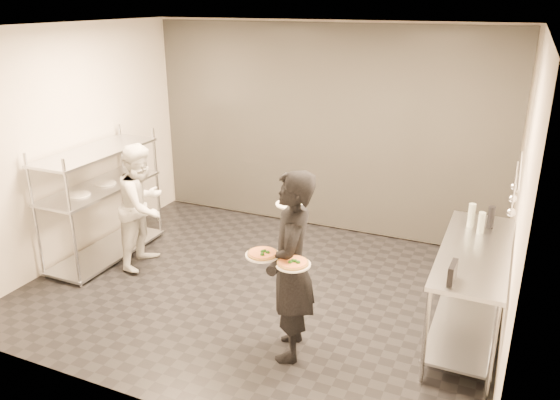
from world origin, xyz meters
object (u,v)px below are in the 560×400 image
at_px(bottle_clear, 481,223).
at_px(bottle_dark, 491,217).
at_px(pizza_plate_near, 263,254).
at_px(bottle_green, 471,215).
at_px(salad_plate, 291,202).
at_px(prep_counter, 472,277).
at_px(waiter, 291,267).
at_px(chef, 143,206).
at_px(pass_rack, 101,198).
at_px(pos_monitor, 452,273).
at_px(pizza_plate_far, 293,263).

distance_m(bottle_clear, bottle_dark, 0.18).
bearing_deg(pizza_plate_near, bottle_green, 47.54).
bearing_deg(bottle_dark, bottle_green, -167.34).
height_order(pizza_plate_near, bottle_green, bottle_green).
bearing_deg(salad_plate, bottle_clear, 33.90).
xyz_separation_m(prep_counter, bottle_dark, (0.08, 0.55, 0.41)).
bearing_deg(pizza_plate_near, prep_counter, 35.34).
height_order(waiter, chef, waiter).
bearing_deg(waiter, salad_plate, -174.22).
bearing_deg(bottle_dark, pass_rack, -172.92).
distance_m(prep_counter, pos_monitor, 0.82).
relative_size(salad_plate, bottle_clear, 1.28).
relative_size(pos_monitor, bottle_green, 0.91).
relative_size(waiter, bottle_green, 7.12).
xyz_separation_m(pizza_plate_near, pizza_plate_far, (0.28, -0.02, -0.02)).
bearing_deg(pos_monitor, prep_counter, 83.38).
bearing_deg(pos_monitor, bottle_green, 91.93).
bearing_deg(bottle_green, chef, -172.52).
height_order(pizza_plate_near, salad_plate, salad_plate).
distance_m(pass_rack, pos_monitor, 4.28).
bearing_deg(pizza_plate_near, pizza_plate_far, -4.44).
bearing_deg(pizza_plate_far, chef, 153.83).
xyz_separation_m(pass_rack, salad_plate, (2.78, -0.65, 0.59)).
xyz_separation_m(chef, pizza_plate_far, (2.41, -1.18, 0.29)).
distance_m(waiter, bottle_clear, 1.95).
bearing_deg(prep_counter, bottle_dark, 81.68).
bearing_deg(pass_rack, bottle_clear, 5.11).
xyz_separation_m(waiter, bottle_green, (1.33, 1.42, 0.17)).
relative_size(pizza_plate_far, pos_monitor, 1.33).
distance_m(pizza_plate_near, bottle_clear, 2.21).
xyz_separation_m(pizza_plate_near, bottle_dark, (1.68, 1.68, -0.02)).
bearing_deg(chef, bottle_clear, -89.84).
xyz_separation_m(chef, pizza_plate_near, (2.13, -1.16, 0.31)).
bearing_deg(chef, pass_rack, 87.59).
distance_m(chef, bottle_dark, 3.86).
bearing_deg(waiter, chef, -130.05).
xyz_separation_m(prep_counter, pos_monitor, (-0.12, -0.72, 0.37)).
height_order(pos_monitor, bottle_green, bottle_green).
height_order(pass_rack, prep_counter, pass_rack).
xyz_separation_m(prep_counter, bottle_clear, (0.00, 0.38, 0.40)).
distance_m(salad_plate, bottle_clear, 1.90).
bearing_deg(bottle_dark, prep_counter, -98.32).
relative_size(pizza_plate_near, pos_monitor, 1.32).
bearing_deg(pos_monitor, pizza_plate_near, -161.50).
xyz_separation_m(waiter, salad_plate, (-0.11, 0.26, 0.49)).
xyz_separation_m(pos_monitor, bottle_dark, (0.20, 1.27, 0.04)).
relative_size(pizza_plate_near, bottle_clear, 1.37).
distance_m(pass_rack, bottle_green, 4.27).
bearing_deg(pizza_plate_far, waiter, 115.62).
bearing_deg(pizza_plate_near, bottle_dark, 44.99).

